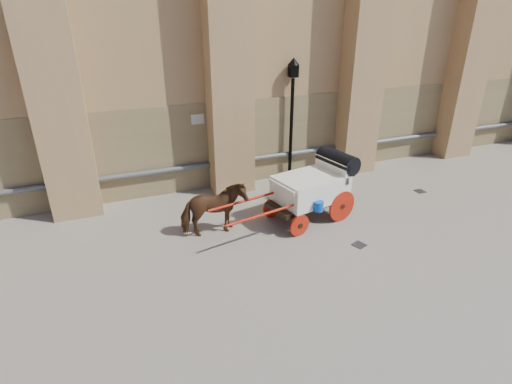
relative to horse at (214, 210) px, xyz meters
name	(u,v)px	position (x,y,z in m)	size (l,w,h in m)	color
ground	(305,231)	(2.44, -0.81, -0.76)	(90.00, 90.00, 0.00)	gray
horse	(214,210)	(0.00, 0.00, 0.00)	(1.79, 0.81, 1.51)	brown
carriage	(315,185)	(3.07, -0.10, 0.29)	(4.58, 2.04, 1.94)	black
street_lamp	(292,117)	(3.77, 2.96, 1.55)	(0.40, 0.40, 4.31)	black
drain_grate_near	(359,245)	(3.45, -2.00, -0.75)	(0.32, 0.32, 0.01)	black
drain_grate_far	(420,191)	(7.45, 0.15, -0.75)	(0.32, 0.32, 0.01)	black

